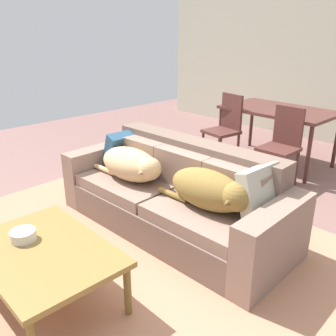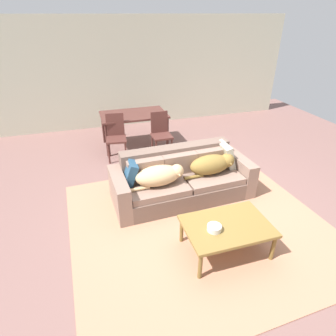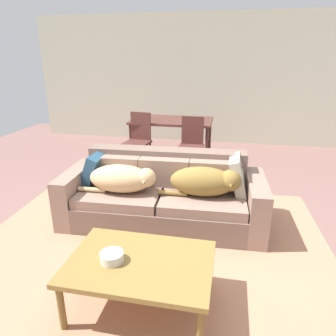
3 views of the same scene
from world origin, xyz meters
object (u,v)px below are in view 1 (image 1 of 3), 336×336
couch (176,197)px  throw_pillow_by_right_arm (261,194)px  throw_pillow_by_left_arm (122,149)px  coffee_table (44,255)px  dog_on_left_cushion (132,165)px  dog_on_right_cushion (211,190)px  bowl_on_coffee_table (23,235)px  dining_chair_near_right (282,143)px  dining_chair_near_left (225,126)px  dining_table (278,114)px

couch → throw_pillow_by_right_arm: throw_pillow_by_right_arm is taller
throw_pillow_by_left_arm → coffee_table: (0.96, -1.37, -0.20)m
dog_on_left_cushion → dog_on_right_cushion: (0.91, 0.08, 0.01)m
throw_pillow_by_left_arm → coffee_table: bearing=-55.1°
bowl_on_coffee_table → dining_chair_near_right: (0.19, 3.03, 0.06)m
dog_on_left_cushion → dog_on_right_cushion: dog_on_right_cushion is taller
throw_pillow_by_left_arm → throw_pillow_by_right_arm: 1.67m
dog_on_left_cushion → throw_pillow_by_right_arm: bearing=9.9°
dog_on_left_cushion → throw_pillow_by_right_arm: 1.27m
dog_on_right_cushion → dining_chair_near_right: dining_chair_near_right is taller
throw_pillow_by_right_arm → dining_chair_near_left: bearing=134.7°
dog_on_right_cushion → throw_pillow_by_left_arm: size_ratio=2.38×
bowl_on_coffee_table → dining_table: dining_table is taller
dog_on_right_cushion → throw_pillow_by_left_arm: (-1.33, 0.12, 0.00)m
dog_on_left_cushion → bowl_on_coffee_table: dog_on_left_cushion is taller
throw_pillow_by_left_arm → dining_table: (0.51, 2.24, 0.11)m
throw_pillow_by_left_arm → dining_chair_near_right: bearing=59.5°
dining_chair_near_left → throw_pillow_by_right_arm: bearing=-37.6°
bowl_on_coffee_table → dog_on_right_cushion: bearing=66.0°
couch → throw_pillow_by_right_arm: size_ratio=5.53×
couch → throw_pillow_by_left_arm: 0.88m
bowl_on_coffee_table → couch: bearing=86.8°
throw_pillow_by_left_arm → throw_pillow_by_right_arm: throw_pillow_by_right_arm is taller
throw_pillow_by_right_arm → bowl_on_coffee_table: bearing=-121.5°
dog_on_left_cushion → bowl_on_coffee_table: bearing=-77.1°
dog_on_right_cushion → coffee_table: (-0.37, -1.25, -0.20)m
dining_table → dining_chair_near_left: size_ratio=1.52×
couch → dog_on_right_cushion: 0.57m
dog_on_right_cushion → dining_chair_near_left: (-1.30, 1.85, -0.05)m
dog_on_left_cushion → dining_table: (0.08, 2.45, 0.12)m
dog_on_left_cushion → coffee_table: size_ratio=0.82×
throw_pillow_by_left_arm → throw_pillow_by_right_arm: (1.67, 0.07, 0.02)m
throw_pillow_by_right_arm → couch: bearing=-174.1°
coffee_table → throw_pillow_by_right_arm: bearing=63.8°
dog_on_left_cushion → throw_pillow_by_left_arm: 0.47m
throw_pillow_by_right_arm → dining_chair_near_left: dining_chair_near_left is taller
coffee_table → dining_chair_near_right: 2.99m
throw_pillow_by_left_arm → dining_chair_near_left: dining_chair_near_left is taller
throw_pillow_by_right_arm → coffee_table: 1.62m
bowl_on_coffee_table → dining_chair_near_left: (-0.73, 3.14, 0.07)m
couch → throw_pillow_by_left_arm: couch is taller
dining_chair_near_right → dining_table: bearing=124.7°
dog_on_right_cushion → dining_table: size_ratio=0.61×
throw_pillow_by_left_arm → throw_pillow_by_right_arm: size_ratio=0.89×
dining_chair_near_left → couch: bearing=-57.4°
dog_on_left_cushion → coffee_table: 1.30m
dog_on_right_cushion → dining_chair_near_left: dining_chair_near_left is taller
throw_pillow_by_right_arm → bowl_on_coffee_table: 1.75m
dog_on_left_cushion → dining_chair_near_right: size_ratio=0.94×
bowl_on_coffee_table → dining_table: size_ratio=0.12×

